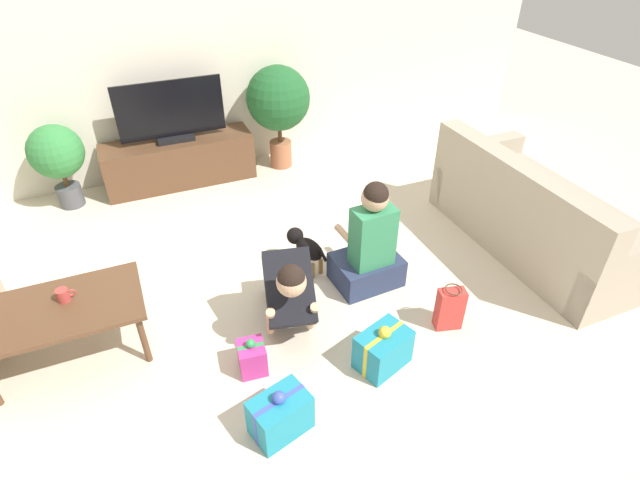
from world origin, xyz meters
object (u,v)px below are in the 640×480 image
at_px(sofa_right, 536,216).
at_px(gift_box_a, 252,357).
at_px(coffee_table, 60,313).
at_px(potted_plant_back_left, 57,156).
at_px(person_sitting, 369,248).
at_px(gift_bag_a, 450,309).
at_px(tv, 171,115).
at_px(gift_box_c, 383,349).
at_px(person_kneeling, 288,291).
at_px(gift_box_b, 280,415).
at_px(mug, 63,295).
at_px(potted_plant_back_right, 278,101).
at_px(tv_console, 180,161).
at_px(dog, 305,246).

relative_size(sofa_right, gift_box_a, 7.15).
height_order(coffee_table, potted_plant_back_left, potted_plant_back_left).
bearing_deg(person_sitting, gift_bag_a, 112.41).
xyz_separation_m(tv, person_sitting, (1.08, -2.31, -0.41)).
relative_size(gift_box_a, gift_box_c, 0.68).
distance_m(coffee_table, person_kneeling, 1.49).
height_order(tv, gift_box_a, tv).
bearing_deg(gift_box_b, mug, 132.70).
xyz_separation_m(gift_box_b, gift_bag_a, (1.42, 0.34, 0.03)).
bearing_deg(person_kneeling, potted_plant_back_right, 84.78).
bearing_deg(mug, person_sitting, -4.22).
bearing_deg(person_kneeling, gift_box_b, -100.48).
xyz_separation_m(gift_box_c, gift_bag_a, (0.62, 0.13, 0.03)).
distance_m(gift_box_c, mug, 2.13).
bearing_deg(tv_console, mug, -116.91).
xyz_separation_m(gift_box_a, gift_box_c, (0.82, -0.30, 0.03)).
xyz_separation_m(gift_box_c, mug, (-1.87, 0.96, 0.35)).
bearing_deg(person_kneeling, coffee_table, -179.44).
bearing_deg(coffee_table, person_kneeling, -12.24).
height_order(gift_box_a, gift_bag_a, gift_bag_a).
relative_size(tv_console, person_sitting, 1.63).
bearing_deg(person_sitting, gift_box_b, 39.32).
relative_size(potted_plant_back_left, dog, 1.85).
bearing_deg(gift_box_a, coffee_table, 151.21).
distance_m(potted_plant_back_left, gift_box_b, 3.47).
bearing_deg(potted_plant_back_right, person_sitting, -91.23).
bearing_deg(gift_bag_a, gift_box_c, -168.15).
distance_m(tv_console, tv, 0.52).
distance_m(tv, person_kneeling, 2.58).
relative_size(dog, gift_bag_a, 1.27).
bearing_deg(person_sitting, gift_box_a, 20.84).
relative_size(tv, mug, 8.92).
relative_size(tv_console, potted_plant_back_left, 1.83).
bearing_deg(person_kneeling, person_sitting, 28.52).
xyz_separation_m(person_sitting, mug, (-2.17, 0.16, 0.14)).
height_order(sofa_right, tv, tv).
bearing_deg(coffee_table, potted_plant_back_left, 89.72).
xyz_separation_m(potted_plant_back_right, gift_box_b, (-1.15, -3.27, -0.62)).
bearing_deg(person_kneeling, gift_bag_a, -10.07).
relative_size(tv, dog, 2.34).
relative_size(potted_plant_back_right, gift_bag_a, 3.16).
bearing_deg(dog, person_sitting, 115.82).
bearing_deg(potted_plant_back_left, gift_box_c, -58.06).
bearing_deg(tv, dog, -70.44).
bearing_deg(tv, gift_box_b, -90.33).
distance_m(tv_console, potted_plant_back_right, 1.24).
xyz_separation_m(sofa_right, tv_console, (-2.68, 2.40, -0.06)).
distance_m(tv_console, gift_bag_a, 3.29).
xyz_separation_m(tv, gift_box_b, (-0.02, -3.32, -0.63)).
bearing_deg(person_kneeling, dog, 71.39).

